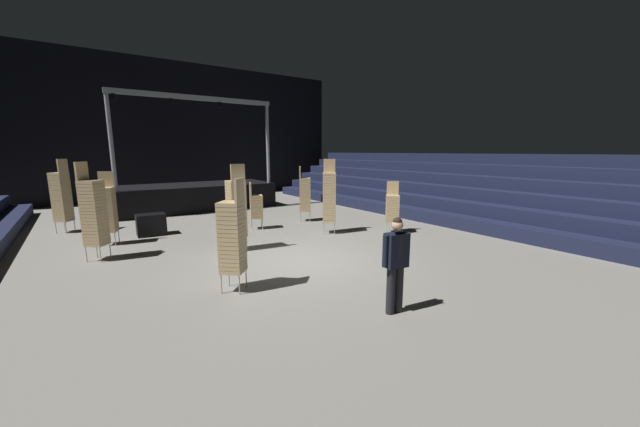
{
  "coord_description": "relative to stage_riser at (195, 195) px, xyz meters",
  "views": [
    {
      "loc": [
        -4.57,
        -7.35,
        2.83
      ],
      "look_at": [
        -0.09,
        -0.9,
        1.4
      ],
      "focal_mm": 19.37,
      "sensor_mm": 36.0,
      "label": 1
    }
  ],
  "objects": [
    {
      "name": "chair_stack_aisle_left",
      "position": [
        -4.38,
        -6.99,
        0.61
      ],
      "size": [
        0.62,
        0.62,
        2.56
      ],
      "rotation": [
        0.0,
        0.0,
        4.04
      ],
      "color": "#B2B5BA",
      "rests_on": "ground_plane"
    },
    {
      "name": "chair_stack_rear_right",
      "position": [
        2.4,
        -7.99,
        0.61
      ],
      "size": [
        0.61,
        0.61,
        2.56
      ],
      "rotation": [
        0.0,
        0.0,
        2.51
      ],
      "color": "#B2B5BA",
      "rests_on": "ground_plane"
    },
    {
      "name": "chair_stack_mid_left",
      "position": [
        0.6,
        -5.94,
        0.19
      ],
      "size": [
        0.56,
        0.56,
        1.71
      ],
      "rotation": [
        0.0,
        0.0,
        4.36
      ],
      "color": "#B2B5BA",
      "rests_on": "ground_plane"
    },
    {
      "name": "arena_end_wall",
      "position": [
        0.0,
        4.88,
        3.33
      ],
      "size": [
        22.0,
        0.3,
        8.0
      ],
      "primitive_type": "cube",
      "color": "black",
      "rests_on": "ground_plane"
    },
    {
      "name": "chair_stack_front_left",
      "position": [
        2.84,
        -5.72,
        0.44
      ],
      "size": [
        0.61,
        0.61,
        2.22
      ],
      "rotation": [
        0.0,
        0.0,
        4.16
      ],
      "color": "#B2B5BA",
      "rests_on": "ground_plane"
    },
    {
      "name": "ground_plane",
      "position": [
        0.0,
        -10.12,
        -0.72
      ],
      "size": [
        22.0,
        30.0,
        0.1
      ],
      "primitive_type": "cube",
      "color": "gray"
    },
    {
      "name": "bleacher_bank_right",
      "position": [
        8.75,
        -9.12,
        0.68
      ],
      "size": [
        4.5,
        24.0,
        2.7
      ],
      "rotation": [
        0.0,
        0.0,
        -1.57
      ],
      "color": "#191E38",
      "rests_on": "ground_plane"
    },
    {
      "name": "chair_stack_mid_centre",
      "position": [
        -5.17,
        -2.62,
        0.61
      ],
      "size": [
        0.62,
        0.62,
        2.56
      ],
      "rotation": [
        0.0,
        0.0,
        0.88
      ],
      "color": "#B2B5BA",
      "rests_on": "ground_plane"
    },
    {
      "name": "stage_riser",
      "position": [
        0.0,
        0.0,
        0.0
      ],
      "size": [
        7.36,
        3.12,
        5.24
      ],
      "color": "black",
      "rests_on": "ground_plane"
    },
    {
      "name": "chair_stack_rear_left",
      "position": [
        -1.02,
        -8.19,
        0.57
      ],
      "size": [
        0.46,
        0.46,
        2.48
      ],
      "rotation": [
        0.0,
        0.0,
        0.05
      ],
      "color": "#B2B5BA",
      "rests_on": "ground_plane"
    },
    {
      "name": "chair_stack_mid_right",
      "position": [
        4.2,
        -9.23,
        0.23
      ],
      "size": [
        0.62,
        0.62,
        1.79
      ],
      "rotation": [
        0.0,
        0.0,
        2.4
      ],
      "color": "#B2B5BA",
      "rests_on": "ground_plane"
    },
    {
      "name": "chair_stack_front_right",
      "position": [
        -2.19,
        -10.97,
        0.48
      ],
      "size": [
        0.62,
        0.62,
        2.31
      ],
      "rotation": [
        0.0,
        0.0,
        0.82
      ],
      "color": "#B2B5BA",
      "rests_on": "ground_plane"
    },
    {
      "name": "man_with_tie",
      "position": [
        -0.23,
        -13.53,
        0.3
      ],
      "size": [
        0.57,
        0.29,
        1.72
      ],
      "rotation": [
        0.0,
        0.0,
        2.99
      ],
      "color": "black",
      "rests_on": "ground_plane"
    },
    {
      "name": "chair_stack_rear_centre",
      "position": [
        -4.01,
        -5.38,
        0.44
      ],
      "size": [
        0.56,
        0.56,
        2.22
      ],
      "rotation": [
        0.0,
        0.0,
        2.8
      ],
      "color": "#B2B5BA",
      "rests_on": "ground_plane"
    },
    {
      "name": "equipment_road_case",
      "position": [
        -2.75,
        -4.8,
        -0.31
      ],
      "size": [
        0.92,
        0.64,
        0.73
      ],
      "primitive_type": "cube",
      "rotation": [
        0.0,
        0.0,
        -0.04
      ],
      "color": "black",
      "rests_on": "ground_plane"
    }
  ]
}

